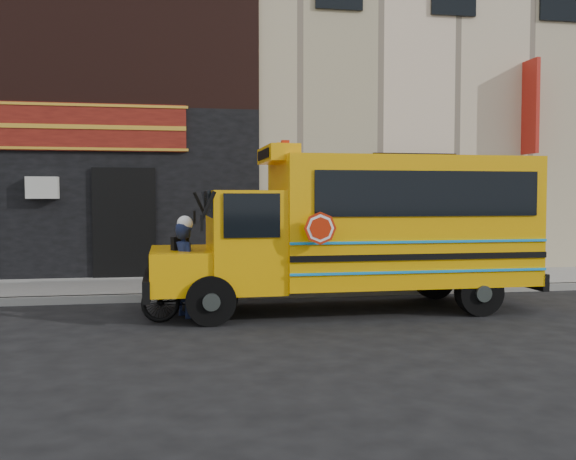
% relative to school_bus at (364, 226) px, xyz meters
% --- Properties ---
extents(ground, '(120.00, 120.00, 0.00)m').
position_rel_school_bus_xyz_m(ground, '(-1.33, -1.03, -1.51)').
color(ground, black).
rests_on(ground, ground).
extents(curb, '(40.00, 0.20, 0.15)m').
position_rel_school_bus_xyz_m(curb, '(-1.33, 1.57, -1.43)').
color(curb, gray).
rests_on(curb, ground).
extents(sidewalk, '(40.00, 3.00, 0.15)m').
position_rel_school_bus_xyz_m(sidewalk, '(-1.33, 3.07, -1.43)').
color(sidewalk, slate).
rests_on(sidewalk, ground).
extents(building, '(20.00, 10.70, 12.00)m').
position_rel_school_bus_xyz_m(building, '(-1.37, 9.43, 4.62)').
color(building, beige).
rests_on(building, sidewalk).
extents(school_bus, '(6.92, 2.46, 2.92)m').
position_rel_school_bus_xyz_m(school_bus, '(0.00, 0.00, 0.00)').
color(school_bus, black).
rests_on(school_bus, ground).
extents(sign_pole, '(0.06, 0.24, 2.78)m').
position_rel_school_bus_xyz_m(sign_pole, '(1.76, 1.54, 0.04)').
color(sign_pole, '#363D39').
rests_on(sign_pole, ground).
extents(bicycle, '(1.75, 0.95, 1.02)m').
position_rel_school_bus_xyz_m(bicycle, '(-3.11, -0.45, -1.00)').
color(bicycle, black).
rests_on(bicycle, ground).
extents(cyclist, '(0.58, 0.68, 1.57)m').
position_rel_school_bus_xyz_m(cyclist, '(-3.20, -0.42, -0.72)').
color(cyclist, '#101732').
rests_on(cyclist, ground).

